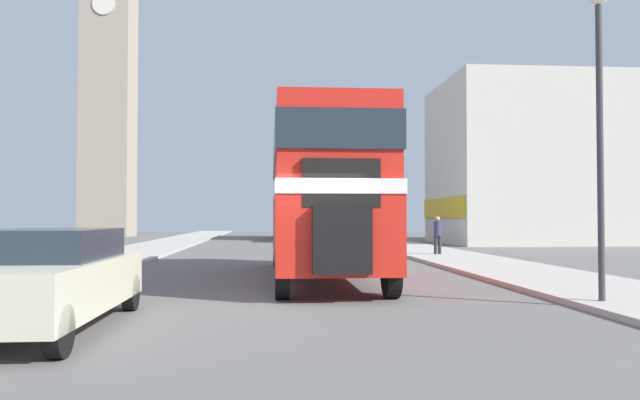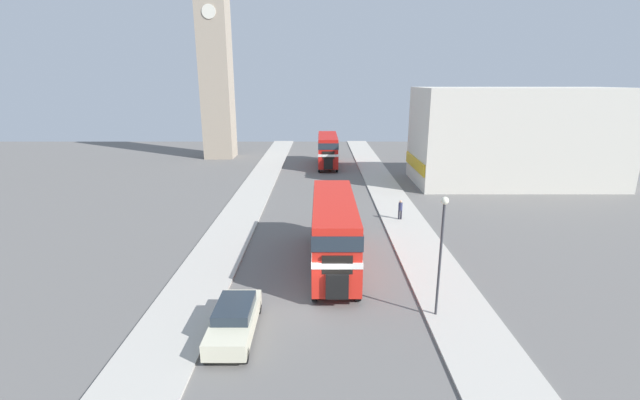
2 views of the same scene
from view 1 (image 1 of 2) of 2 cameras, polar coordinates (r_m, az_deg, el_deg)
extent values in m
plane|color=slate|center=(12.42, -2.01, -9.28)|extent=(120.00, 120.00, 0.00)
cube|color=#B7B2A8|center=(14.39, 26.23, -7.82)|extent=(3.50, 120.00, 0.12)
cube|color=red|center=(17.10, 0.00, -2.78)|extent=(2.52, 10.43, 1.62)
cube|color=white|center=(17.11, 0.00, 0.42)|extent=(2.54, 10.49, 0.29)
cube|color=red|center=(17.18, 0.00, 3.86)|extent=(2.47, 10.22, 1.77)
cube|color=#232D38|center=(17.19, 0.00, 4.15)|extent=(2.54, 10.33, 0.79)
cube|color=black|center=(11.82, 2.05, -3.70)|extent=(1.13, 0.20, 1.30)
cube|color=black|center=(11.97, 1.97, 1.57)|extent=(1.51, 0.12, 0.94)
cylinder|color=black|center=(12.72, -3.48, -6.72)|extent=(0.28, 1.04, 1.04)
cylinder|color=black|center=(12.96, 6.53, -6.62)|extent=(0.28, 1.04, 1.04)
cylinder|color=black|center=(21.35, -3.92, -4.65)|extent=(0.28, 1.04, 1.04)
cylinder|color=black|center=(21.50, 2.08, -4.63)|extent=(0.28, 1.04, 1.04)
cube|color=red|center=(48.71, -2.76, -2.03)|extent=(2.46, 9.73, 1.58)
cube|color=white|center=(48.71, -2.76, -0.94)|extent=(2.49, 9.78, 0.29)
cube|color=red|center=(48.73, -2.75, 0.25)|extent=(2.41, 9.53, 1.72)
cube|color=#232D38|center=(48.74, -2.75, 0.35)|extent=(2.49, 9.63, 0.78)
cube|color=black|center=(43.75, -2.55, -2.19)|extent=(1.11, 0.20, 1.26)
cube|color=black|center=(43.89, -2.56, -0.79)|extent=(1.48, 0.12, 0.92)
cylinder|color=black|center=(44.67, -4.00, -3.05)|extent=(0.28, 1.04, 1.04)
cylinder|color=black|center=(44.75, -1.20, -3.05)|extent=(0.28, 1.04, 1.04)
cylinder|color=black|center=(52.62, -4.08, -2.83)|extent=(0.28, 1.04, 1.04)
cylinder|color=black|center=(52.69, -1.71, -2.83)|extent=(0.28, 1.04, 1.04)
cube|color=beige|center=(10.07, -23.69, -7.17)|extent=(1.78, 4.69, 0.74)
cube|color=#232D38|center=(10.21, -23.30, -3.73)|extent=(1.57, 2.44, 0.45)
cylinder|color=black|center=(8.08, -22.80, -11.01)|extent=(0.20, 0.64, 0.64)
cylinder|color=black|center=(12.15, -24.31, -7.78)|extent=(0.20, 0.64, 0.64)
cylinder|color=black|center=(11.71, -16.92, -8.09)|extent=(0.20, 0.64, 0.64)
cylinder|color=#282833|center=(26.65, 10.52, -4.06)|extent=(0.14, 0.14, 0.77)
cylinder|color=#282833|center=(26.69, 10.89, -4.05)|extent=(0.14, 0.14, 0.77)
cylinder|color=navy|center=(26.65, 10.70, -2.58)|extent=(0.32, 0.32, 0.61)
sphere|color=tan|center=(26.64, 10.69, -1.70)|extent=(0.21, 0.21, 0.21)
cylinder|color=#38383D|center=(12.69, 24.24, 4.02)|extent=(0.12, 0.12, 5.50)
cube|color=tan|center=(58.28, -18.74, 8.74)|extent=(4.10, 4.10, 24.07)
cylinder|color=silver|center=(58.19, -19.20, 16.59)|extent=(1.85, 0.10, 1.85)
cube|color=beige|center=(44.42, 24.42, 3.04)|extent=(21.06, 9.51, 10.28)
cube|color=gold|center=(40.23, 11.15, -0.71)|extent=(0.12, 9.04, 1.23)
camera|label=2|loc=(11.83, 171.03, 53.48)|focal=24.00mm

